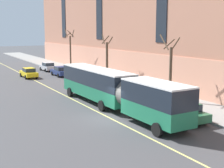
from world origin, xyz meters
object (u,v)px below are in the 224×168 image
city_bus (114,88)px  street_tree_far_uptown (107,59)px  parked_car_silver_0 (48,67)px  parked_car_navy_4 (60,71)px  street_tree_mid_block (170,69)px  street_tree_far_downtown (70,50)px  parked_car_champagne_1 (90,80)px  parked_car_green_3 (185,112)px  taxi_cab (29,73)px  fire_hydrant (88,78)px

city_bus → street_tree_far_uptown: bearing=64.1°
parked_car_silver_0 → parked_car_navy_4: size_ratio=0.94×
street_tree_mid_block → street_tree_far_uptown: bearing=89.9°
street_tree_mid_block → street_tree_far_downtown: size_ratio=0.91×
street_tree_far_uptown → street_tree_far_downtown: (-0.02, 13.63, 0.52)m
city_bus → parked_car_champagne_1: city_bus is taller
city_bus → parked_car_green_3: 7.03m
parked_car_green_3 → parked_car_navy_4: same height
parked_car_silver_0 → parked_car_champagne_1: same height
parked_car_navy_4 → city_bus: bearing=-97.9°
city_bus → street_tree_mid_block: bearing=-0.0°
parked_car_navy_4 → parked_car_champagne_1: bearing=-89.1°
parked_car_silver_0 → parked_car_champagne_1: (-0.05, -17.94, -0.00)m
parked_car_navy_4 → street_tree_far_uptown: 10.45m
parked_car_navy_4 → street_tree_far_uptown: size_ratio=0.71×
street_tree_far_uptown → parked_car_silver_0: bearing=100.8°
parked_car_navy_4 → street_tree_far_uptown: bearing=-70.2°
parked_car_silver_0 → parked_car_champagne_1: 17.94m
parked_car_navy_4 → street_tree_mid_block: bearing=-81.6°
parked_car_champagne_1 → parked_car_navy_4: (-0.18, 10.67, 0.00)m
parked_car_champagne_1 → taxi_cab: size_ratio=1.01×
street_tree_far_uptown → city_bus: bearing=-115.9°
city_bus → street_tree_mid_block: size_ratio=2.78×
parked_car_champagne_1 → street_tree_mid_block: (3.24, -12.50, 2.63)m
city_bus → parked_car_navy_4: size_ratio=4.01×
city_bus → street_tree_far_downtown: 28.12m
parked_car_silver_0 → parked_car_champagne_1: bearing=-90.2°
taxi_cab → street_tree_far_uptown: (8.39, -10.21, 2.58)m
parked_car_navy_4 → street_tree_far_downtown: (3.41, 4.10, 3.10)m
parked_car_champagne_1 → street_tree_far_uptown: size_ratio=0.70×
taxi_cab → city_bus: bearing=-85.8°
city_bus → parked_car_navy_4: (3.21, 23.17, -1.25)m
street_tree_mid_block → fire_hydrant: (-1.63, 16.31, -2.91)m
street_tree_mid_block → fire_hydrant: size_ratio=9.40×
parked_car_silver_0 → street_tree_far_uptown: bearing=-79.2°
taxi_cab → fire_hydrant: taxi_cab is taller
parked_car_navy_4 → taxi_cab: bearing=172.1°
parked_car_silver_0 → parked_car_navy_4: (-0.22, -7.27, 0.00)m
parked_car_navy_4 → taxi_cab: same height
parked_car_champagne_1 → taxi_cab: 12.46m
taxi_cab → street_tree_mid_block: (8.36, -23.86, 2.62)m
street_tree_far_uptown → taxi_cab: bearing=129.4°
parked_car_silver_0 → street_tree_far_downtown: bearing=-44.8°
city_bus → taxi_cab: (-1.75, 23.85, -1.25)m
parked_car_champagne_1 → taxi_cab: bearing=114.3°
city_bus → taxi_cab: size_ratio=4.10×
parked_car_green_3 → taxi_cab: (-4.91, 30.00, 0.00)m
taxi_cab → street_tree_far_uptown: bearing=-50.6°
parked_car_champagne_1 → parked_car_green_3: bearing=-90.7°
street_tree_far_downtown → fire_hydrant: size_ratio=10.37×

